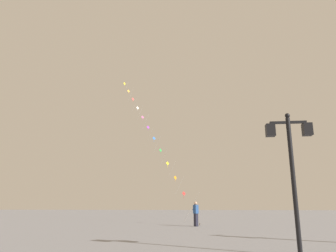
% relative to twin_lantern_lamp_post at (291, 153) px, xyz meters
% --- Properties ---
extents(ground_plane, '(160.00, 160.00, 0.00)m').
position_rel_twin_lantern_lamp_post_xyz_m(ground_plane, '(-2.25, 11.65, -3.06)').
color(ground_plane, gray).
extents(twin_lantern_lamp_post, '(1.44, 0.28, 4.39)m').
position_rel_twin_lantern_lamp_post_xyz_m(twin_lantern_lamp_post, '(0.00, 0.00, 0.00)').
color(twin_lantern_lamp_post, black).
rests_on(twin_lantern_lamp_post, ground_plane).
extents(kite_train, '(9.11, 11.20, 16.15)m').
position_rel_twin_lantern_lamp_post_xyz_m(kite_train, '(-7.75, 20.06, 5.25)').
color(kite_train, brown).
rests_on(kite_train, ground_plane).
extents(kite_flyer, '(0.47, 0.60, 1.71)m').
position_rel_twin_lantern_lamp_post_xyz_m(kite_flyer, '(-3.38, 13.26, -2.15)').
color(kite_flyer, '#1E1E2D').
rests_on(kite_flyer, ground_plane).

